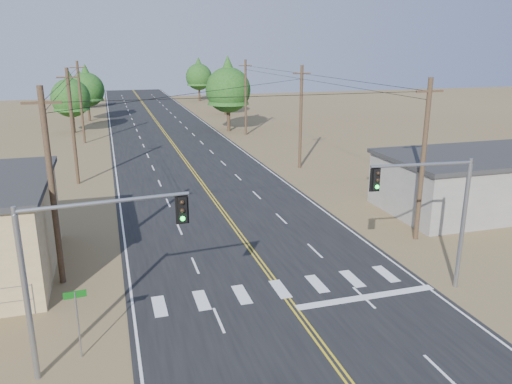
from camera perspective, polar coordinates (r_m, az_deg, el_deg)
name	(u,v)px	position (r m, az deg, el deg)	size (l,w,h in m)	color
road	(200,180)	(45.53, -6.45, 1.34)	(15.00, 200.00, 0.02)	black
building_right	(486,182)	(40.82, 24.78, 1.03)	(15.00, 8.00, 4.00)	gray
utility_pole_left_near	(52,187)	(26.33, -22.31, 0.53)	(1.80, 0.30, 10.00)	#4C3826
utility_pole_left_mid	(73,126)	(45.89, -20.23, 7.08)	(1.80, 0.30, 10.00)	#4C3826
utility_pole_left_far	(81,102)	(65.71, -19.39, 9.69)	(1.80, 0.30, 10.00)	#4C3826
utility_pole_right_near	(423,160)	(31.86, 18.55, 3.51)	(1.80, 0.30, 10.00)	#4C3826
utility_pole_right_mid	(301,116)	(49.27, 5.14, 8.59)	(1.80, 0.30, 10.00)	#4C3826
utility_pole_right_far	(246,97)	(68.12, -1.19, 10.81)	(1.80, 0.30, 10.00)	#4C3826
signal_mast_left	(76,258)	(18.95, -19.88, -7.06)	(6.02, 0.72, 6.65)	gray
signal_mast_right	(438,205)	(25.30, 20.12, -1.36)	(5.10, 0.75, 6.67)	gray
street_sign	(77,313)	(20.78, -19.78, -12.93)	(0.85, 0.11, 2.86)	gray
tree_left_near	(70,94)	(74.22, -20.46, 10.45)	(5.25, 5.25, 8.75)	#3F2D1E
tree_left_mid	(87,86)	(85.51, -18.80, 11.38)	(5.43, 5.43, 9.05)	#3F2D1E
tree_left_far	(81,86)	(101.66, -19.39, 11.37)	(4.36, 4.36, 7.26)	#3F2D1E
tree_right_near	(228,85)	(71.26, -3.22, 12.09)	(6.30, 6.30, 10.50)	#3F2D1E
tree_right_mid	(225,88)	(88.93, -3.58, 11.80)	(4.57, 4.57, 7.62)	#3F2D1E
tree_right_far	(199,74)	(111.93, -6.56, 13.24)	(5.67, 5.67, 9.44)	#3F2D1E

